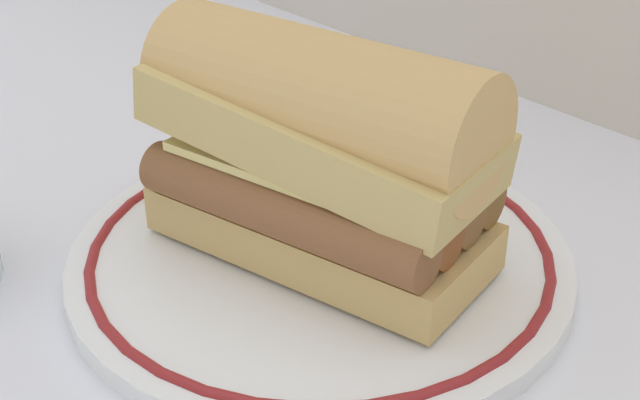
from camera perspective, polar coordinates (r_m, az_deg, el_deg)
The scene contains 3 objects.
ground_plane at distance 0.52m, azimuth -5.35°, elevation -4.51°, with size 1.50×1.50×0.00m, color silver.
plate at distance 0.52m, azimuth 0.00°, elevation -3.53°, with size 0.28×0.28×0.01m.
sausage_sandwich at distance 0.49m, azimuth 0.00°, elevation 3.16°, with size 0.20×0.13×0.12m.
Camera 1 is at (0.35, -0.26, 0.30)m, focal length 52.56 mm.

